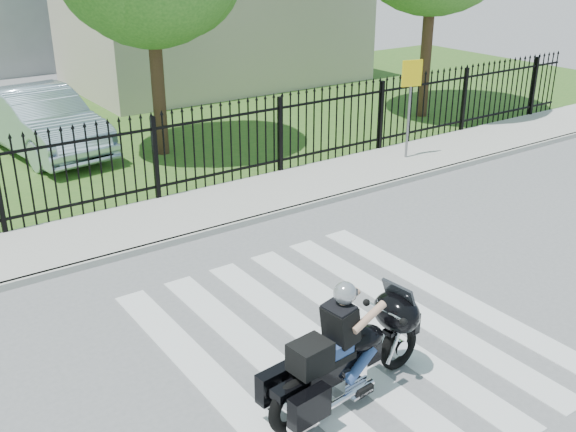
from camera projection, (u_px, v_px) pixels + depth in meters
ground at (346, 335)px, 9.21m from camera, size 120.00×120.00×0.00m
crosswalk at (346, 335)px, 9.21m from camera, size 5.00×5.50×0.01m
sidewalk at (181, 215)px, 12.97m from camera, size 40.00×2.00×0.12m
curb at (206, 233)px, 12.21m from camera, size 40.00×0.12×0.12m
grass_strip at (65, 136)px, 18.28m from camera, size 40.00×12.00×0.02m
iron_fence at (156, 161)px, 13.40m from camera, size 26.00×0.04×1.80m
building_low at (216, 33)px, 24.33m from camera, size 10.00×6.00×3.50m
motorcycle_rider at (346, 351)px, 7.71m from camera, size 2.41×0.90×1.59m
parked_car at (41, 121)px, 16.55m from camera, size 2.30×5.03×1.60m
traffic_sign at (411, 89)px, 15.52m from camera, size 0.50×0.17×2.31m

